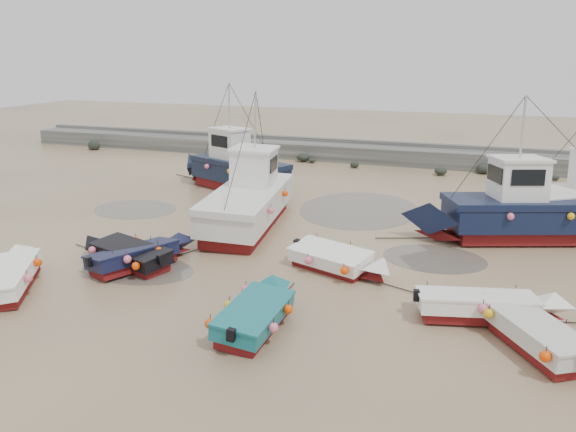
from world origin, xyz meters
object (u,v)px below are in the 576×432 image
dinghy_3 (489,304)px  dinghy_5 (339,258)px  dinghy_2 (257,309)px  cabin_boat_1 (250,198)px  dinghy_0 (13,272)px  dinghy_1 (142,253)px  dinghy_4 (126,251)px  dinghy_6 (530,328)px  cabin_boat_2 (525,211)px  cabin_boat_0 (232,167)px  person (271,223)px

dinghy_3 → dinghy_5: bearing=-127.6°
dinghy_2 → cabin_boat_1: cabin_boat_1 is taller
dinghy_0 → dinghy_1: size_ratio=1.05×
dinghy_1 → dinghy_3: size_ratio=0.92×
dinghy_4 → cabin_boat_1: 7.04m
dinghy_6 → dinghy_3: bearing=97.5°
cabin_boat_1 → dinghy_0: bearing=-124.8°
dinghy_1 → cabin_boat_2: size_ratio=0.48×
cabin_boat_0 → cabin_boat_2: (16.10, -4.40, -0.05)m
cabin_boat_0 → person: size_ratio=5.66×
dinghy_4 → dinghy_6: size_ratio=1.16×
dinghy_5 → cabin_boat_0: size_ratio=0.56×
dinghy_1 → dinghy_4: (-0.75, 0.01, -0.00)m
dinghy_1 → cabin_boat_1: size_ratio=0.47×
cabin_boat_2 → person: cabin_boat_2 is taller
dinghy_4 → person: bearing=-7.3°
person → dinghy_5: bearing=119.2°
dinghy_2 → cabin_boat_0: 17.86m
dinghy_5 → person: bearing=-116.5°
dinghy_5 → cabin_boat_1: (-5.55, 4.57, 0.74)m
dinghy_2 → dinghy_6: same height
dinghy_4 → dinghy_6: same height
cabin_boat_1 → person: cabin_boat_1 is taller
dinghy_3 → dinghy_4: (-13.39, 0.38, 0.00)m
cabin_boat_1 → dinghy_4: bearing=-118.7°
cabin_boat_2 → cabin_boat_0: bearing=55.0°
dinghy_0 → cabin_boat_0: cabin_boat_0 is taller
cabin_boat_0 → cabin_boat_1: 7.33m
dinghy_0 → cabin_boat_1: 10.94m
dinghy_3 → cabin_boat_0: (-14.72, 13.19, 0.81)m
cabin_boat_0 → cabin_boat_2: size_ratio=0.84×
dinghy_2 → cabin_boat_2: size_ratio=0.50×
person → cabin_boat_0: bearing=-65.2°
dinghy_1 → cabin_boat_1: bearing=101.7°
dinghy_5 → dinghy_4: bearing=-56.0°
dinghy_2 → person: 10.57m
dinghy_0 → cabin_boat_0: bearing=55.1°
dinghy_5 → cabin_boat_0: bearing=-118.8°
dinghy_6 → person: size_ratio=2.97×
dinghy_5 → cabin_boat_2: cabin_boat_2 is taller
dinghy_5 → cabin_boat_2: bearing=154.0°
cabin_boat_0 → dinghy_6: bearing=-109.0°
dinghy_0 → dinghy_1: 4.51m
cabin_boat_2 → dinghy_3: bearing=151.4°
dinghy_1 → dinghy_3: (12.64, -0.37, -0.01)m
cabin_boat_0 → cabin_boat_1: size_ratio=0.82×
dinghy_0 → dinghy_6: 17.00m
person → dinghy_0: bearing=45.9°
dinghy_2 → dinghy_4: 7.47m
dinghy_6 → dinghy_5: bearing=117.3°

